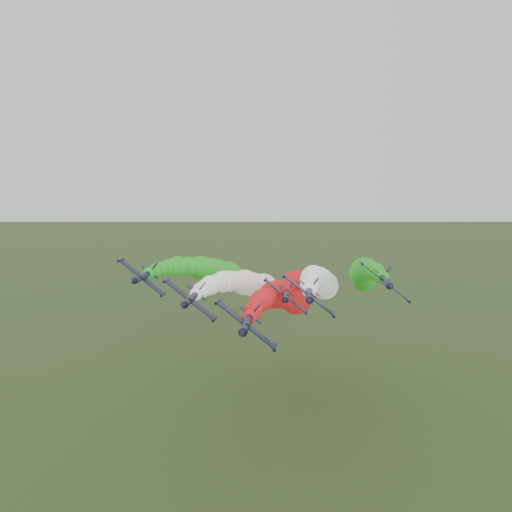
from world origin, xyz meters
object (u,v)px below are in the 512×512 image
Objects in this scene: jet_outer_left at (216,272)px; jet_trail at (304,284)px; jet_inner_right at (319,282)px; jet_inner_left at (250,285)px; jet_outer_right at (364,274)px; jet_lead at (287,297)px.

jet_outer_left is 1.00× the size of jet_trail.
jet_outer_left reaches higher than jet_inner_right.
jet_inner_left is 32.97m from jet_outer_right.
jet_lead reaches higher than jet_trail.
jet_inner_left is 22.95m from jet_trail.
jet_inner_left is at bearing 179.28° from jet_inner_right.
jet_trail is at bearing 15.90° from jet_outer_left.
jet_lead is at bearing -98.47° from jet_trail.
jet_inner_left is at bearing -38.76° from jet_outer_left.
jet_inner_left reaches higher than jet_lead.
jet_outer_right is (44.11, -4.25, 0.78)m from jet_outer_left.
jet_lead is at bearing -48.10° from jet_inner_left.
jet_trail is (4.34, 29.11, -1.97)m from jet_lead.
jet_outer_left is at bearing 174.50° from jet_outer_right.
jet_inner_right is 1.00× the size of jet_trail.
jet_outer_right is 1.00× the size of jet_trail.
jet_inner_right is at bearing -75.90° from jet_trail.
jet_inner_left is 1.01× the size of jet_outer_left.
jet_outer_left reaches higher than jet_lead.
jet_outer_right is at bearing -34.59° from jet_trail.
jet_inner_left is 19.57m from jet_inner_right.
jet_inner_left is 15.10m from jet_outer_left.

